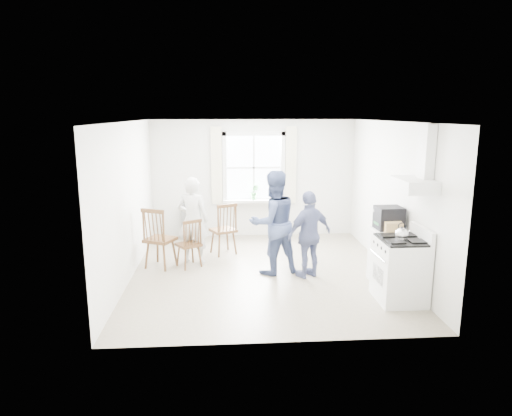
{
  "coord_description": "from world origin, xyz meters",
  "views": [
    {
      "loc": [
        -0.65,
        -7.56,
        2.74
      ],
      "look_at": [
        -0.11,
        0.2,
        1.11
      ],
      "focal_mm": 32.0,
      "sensor_mm": 36.0,
      "label": 1
    }
  ],
  "objects": [
    {
      "name": "potted_plant",
      "position": [
        0.01,
        2.36,
        1.02
      ],
      "size": [
        0.21,
        0.21,
        0.34
      ],
      "primitive_type": "imported",
      "rotation": [
        0.0,
        0.0,
        -0.17
      ],
      "color": "#347637",
      "rests_on": "window_assembly"
    },
    {
      "name": "person_mid",
      "position": [
        0.17,
        -0.02,
        0.9
      ],
      "size": [
        1.13,
        1.13,
        1.79
      ],
      "primitive_type": "imported",
      "rotation": [
        0.0,
        0.0,
        3.51
      ],
      "color": "#3F4C75",
      "rests_on": "ground"
    },
    {
      "name": "shelf_unit",
      "position": [
        -1.4,
        2.33,
        0.4
      ],
      "size": [
        0.4,
        0.3,
        0.8
      ],
      "primitive_type": "cube",
      "color": "slate",
      "rests_on": "ground"
    },
    {
      "name": "stereo_stack",
      "position": [
        1.98,
        -0.59,
        1.08
      ],
      "size": [
        0.42,
        0.38,
        0.37
      ],
      "color": "black",
      "rests_on": "low_cabinet"
    },
    {
      "name": "low_cabinet",
      "position": [
        1.98,
        -0.65,
        0.45
      ],
      "size": [
        0.5,
        0.55,
        0.9
      ],
      "primitive_type": "cube",
      "color": "silver",
      "rests_on": "ground"
    },
    {
      "name": "room_shell",
      "position": [
        0.0,
        0.0,
        1.3
      ],
      "size": [
        4.62,
        5.12,
        2.64
      ],
      "color": "gray",
      "rests_on": "ground"
    },
    {
      "name": "windsor_chair_c",
      "position": [
        -1.26,
        0.33,
        0.55
      ],
      "size": [
        0.52,
        0.52,
        0.9
      ],
      "color": "#482C17",
      "rests_on": "ground"
    },
    {
      "name": "windsor_chair_b",
      "position": [
        -1.87,
        0.32,
        0.68
      ],
      "size": [
        0.62,
        0.62,
        1.12
      ],
      "color": "#482C17",
      "rests_on": "ground"
    },
    {
      "name": "person_left",
      "position": [
        -1.24,
        0.63,
        0.81
      ],
      "size": [
        0.71,
        0.71,
        1.61
      ],
      "primitive_type": "imported",
      "rotation": [
        0.0,
        0.0,
        2.91
      ],
      "color": "silver",
      "rests_on": "ground"
    },
    {
      "name": "cardboard_box",
      "position": [
        1.97,
        -0.82,
        0.99
      ],
      "size": [
        0.29,
        0.23,
        0.17
      ],
      "primitive_type": "cube",
      "rotation": [
        0.0,
        0.0,
        -0.14
      ],
      "color": "tan",
      "rests_on": "low_cabinet"
    },
    {
      "name": "window_assembly",
      "position": [
        0.0,
        2.45,
        1.46
      ],
      "size": [
        1.88,
        0.24,
        1.7
      ],
      "color": "white",
      "rests_on": "room_shell"
    },
    {
      "name": "gas_stove",
      "position": [
        1.91,
        -1.35,
        0.48
      ],
      "size": [
        0.68,
        0.76,
        1.12
      ],
      "color": "silver",
      "rests_on": "ground"
    },
    {
      "name": "range_hood",
      "position": [
        2.07,
        -1.35,
        1.9
      ],
      "size": [
        0.45,
        0.76,
        0.94
      ],
      "color": "silver",
      "rests_on": "room_shell"
    },
    {
      "name": "windsor_chair_a",
      "position": [
        -0.64,
        1.05,
        0.64
      ],
      "size": [
        0.58,
        0.58,
        1.04
      ],
      "color": "#482C17",
      "rests_on": "ground"
    },
    {
      "name": "person_right",
      "position": [
        0.76,
        -0.26,
        0.74
      ],
      "size": [
        1.17,
        1.17,
        1.48
      ],
      "primitive_type": "imported",
      "rotation": [
        0.0,
        0.0,
        3.62
      ],
      "color": "navy",
      "rests_on": "ground"
    },
    {
      "name": "kettle",
      "position": [
        1.86,
        -1.43,
        1.04
      ],
      "size": [
        0.19,
        0.19,
        0.26
      ],
      "color": "silver",
      "rests_on": "gas_stove"
    }
  ]
}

